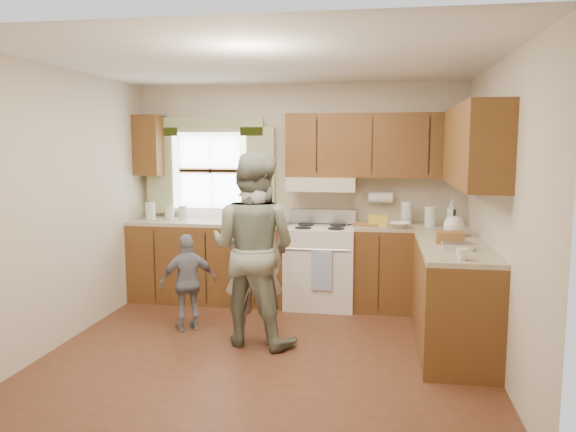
% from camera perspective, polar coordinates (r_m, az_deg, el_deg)
% --- Properties ---
extents(room, '(3.80, 3.80, 3.80)m').
position_cam_1_polar(room, '(4.85, -1.93, 0.59)').
color(room, '#4B2917').
rests_on(room, ground).
extents(kitchen_fixtures, '(3.80, 2.25, 2.15)m').
position_cam_1_polar(kitchen_fixtures, '(5.89, 6.01, -2.27)').
color(kitchen_fixtures, '#41210D').
rests_on(kitchen_fixtures, ground).
extents(stove, '(0.76, 0.67, 1.07)m').
position_cam_1_polar(stove, '(6.34, 3.32, -4.98)').
color(stove, silver).
rests_on(stove, ground).
extents(woman_left, '(0.58, 0.42, 1.48)m').
position_cam_1_polar(woman_left, '(5.12, -3.55, -4.85)').
color(woman_left, beige).
rests_on(woman_left, ground).
extents(woman_right, '(0.99, 0.85, 1.75)m').
position_cam_1_polar(woman_right, '(5.09, -3.56, -3.37)').
color(woman_right, '#213726').
rests_on(woman_right, ground).
extents(child, '(0.60, 0.49, 0.95)m').
position_cam_1_polar(child, '(5.60, -10.10, -6.64)').
color(child, gray).
rests_on(child, ground).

